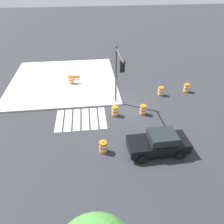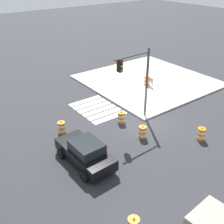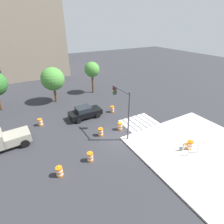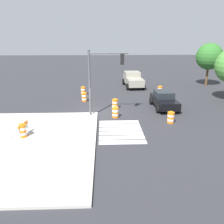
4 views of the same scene
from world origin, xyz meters
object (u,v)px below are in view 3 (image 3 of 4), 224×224
traffic_barrel_near_corner (101,132)px  traffic_barrel_lane_center (90,157)px  construction_barricade (189,146)px  traffic_barrel_median_near (40,122)px  sports_car (85,112)px  traffic_barrel_on_sidewalk (190,145)px  street_tree_streetside_near (53,79)px  traffic_barrel_median_far (59,171)px  pickup_truck (0,141)px  traffic_barrel_far_curb (120,126)px  traffic_barrel_crosswalk_end (112,109)px  traffic_light_pole (123,104)px  street_tree_streetside_mid (92,70)px

traffic_barrel_near_corner → traffic_barrel_lane_center: same height
construction_barricade → traffic_barrel_median_near: bearing=133.7°
sports_car → traffic_barrel_median_near: size_ratio=4.27×
traffic_barrel_on_sidewalk → street_tree_streetside_near: size_ratio=0.18×
sports_car → traffic_barrel_near_corner: 4.74m
traffic_barrel_median_near → traffic_barrel_on_sidewalk: size_ratio=1.00×
traffic_barrel_lane_center → traffic_barrel_on_sidewalk: traffic_barrel_on_sidewalk is taller
traffic_barrel_median_far → street_tree_streetside_near: bearing=77.5°
construction_barricade → street_tree_streetside_near: (-8.42, 18.94, 3.01)m
pickup_truck → traffic_barrel_on_sidewalk: pickup_truck is taller
traffic_barrel_median_far → traffic_barrel_far_curb: bearing=22.7°
sports_car → traffic_barrel_crosswalk_end: size_ratio=4.27×
traffic_light_pole → street_tree_streetside_mid: (2.69, 13.94, 0.24)m
traffic_barrel_near_corner → traffic_barrel_crosswalk_end: (3.98, 4.31, 0.00)m
traffic_light_pole → traffic_barrel_median_near: bearing=138.7°
traffic_barrel_lane_center → traffic_barrel_far_curb: bearing=30.4°
traffic_barrel_lane_center → street_tree_streetside_near: bearing=87.9°
construction_barricade → traffic_barrel_crosswalk_end: bearing=101.9°
traffic_barrel_near_corner → traffic_light_pole: bearing=-27.5°
traffic_barrel_near_corner → street_tree_streetside_near: (-2.09, 12.12, 3.28)m
traffic_barrel_crosswalk_end → street_tree_streetside_mid: (0.84, 8.52, 3.70)m
traffic_barrel_median_far → traffic_barrel_lane_center: same height
traffic_barrel_median_far → traffic_barrel_on_sidewalk: traffic_barrel_on_sidewalk is taller
traffic_barrel_crosswalk_end → traffic_barrel_on_sidewalk: traffic_barrel_on_sidewalk is taller
traffic_barrel_median_far → construction_barricade: (11.89, -3.34, 0.27)m
traffic_barrel_crosswalk_end → traffic_barrel_median_near: bearing=172.0°
traffic_barrel_on_sidewalk → traffic_barrel_median_far: bearing=165.4°
traffic_barrel_median_near → pickup_truck: bearing=-146.7°
street_tree_streetside_near → traffic_barrel_far_curb: bearing=-69.2°
traffic_barrel_lane_center → street_tree_streetside_near: 15.61m
traffic_barrel_lane_center → pickup_truck: bearing=139.8°
traffic_barrel_on_sidewalk → traffic_light_pole: 7.88m
traffic_barrel_on_sidewalk → traffic_barrel_crosswalk_end: bearing=103.6°
traffic_barrel_median_far → traffic_barrel_median_near: bearing=90.1°
traffic_barrel_far_curb → construction_barricade: bearing=-60.6°
traffic_barrel_median_near → traffic_barrel_lane_center: same height
traffic_barrel_crosswalk_end → traffic_light_pole: bearing=-108.8°
traffic_barrel_near_corner → traffic_barrel_median_far: same height
traffic_barrel_lane_center → traffic_barrel_on_sidewalk: (9.27, -3.53, 0.15)m
pickup_truck → traffic_barrel_median_near: bearing=33.3°
traffic_barrel_median_near → traffic_barrel_median_far: 9.13m
traffic_barrel_far_curb → construction_barricade: size_ratio=0.76×
traffic_barrel_median_near → sports_car: bearing=-9.4°
traffic_barrel_median_near → construction_barricade: (11.91, -12.47, 0.27)m
traffic_light_pole → street_tree_streetside_near: size_ratio=1.00×
pickup_truck → traffic_barrel_near_corner: pickup_truck is taller
construction_barricade → traffic_barrel_far_curb: bearing=119.4°
traffic_barrel_median_near → traffic_barrel_on_sidewalk: bearing=-45.2°
traffic_barrel_median_far → traffic_barrel_on_sidewalk: 12.60m
traffic_barrel_lane_center → traffic_light_pole: 6.23m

